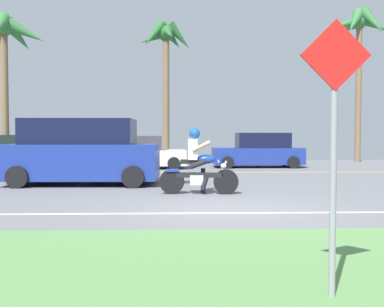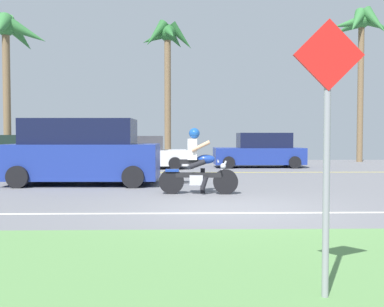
{
  "view_description": "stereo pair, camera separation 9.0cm",
  "coord_description": "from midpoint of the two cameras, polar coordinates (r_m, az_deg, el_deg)",
  "views": [
    {
      "loc": [
        -1.01,
        -8.83,
        1.5
      ],
      "look_at": [
        -0.62,
        3.7,
        0.98
      ],
      "focal_mm": 40.92,
      "sensor_mm": 36.0,
      "label": 1
    },
    {
      "loc": [
        -0.92,
        -8.83,
        1.5
      ],
      "look_at": [
        -0.62,
        3.7,
        0.98
      ],
      "focal_mm": 40.92,
      "sensor_mm": 36.0,
      "label": 2
    }
  ],
  "objects": [
    {
      "name": "lane_line_far",
      "position": [
        17.8,
        1.74,
        -2.47
      ],
      "size": [
        50.4,
        0.12,
        0.01
      ],
      "primitive_type": "cube",
      "color": "yellow",
      "rests_on": "ground"
    },
    {
      "name": "parked_car_0",
      "position": [
        24.05,
        -21.03,
        0.32
      ],
      "size": [
        4.52,
        2.07,
        1.54
      ],
      "color": "#2D663D",
      "rests_on": "ground"
    },
    {
      "name": "motorcyclist",
      "position": [
        11.18,
        0.98,
        -1.66
      ],
      "size": [
        2.03,
        0.66,
        1.7
      ],
      "color": "black",
      "rests_on": "ground"
    },
    {
      "name": "palm_tree_2",
      "position": [
        26.45,
        -23.05,
        13.69
      ],
      "size": [
        4.34,
        4.55,
        8.3
      ],
      "color": "brown",
      "rests_on": "ground"
    },
    {
      "name": "parked_car_2",
      "position": [
        20.97,
        8.98,
        0.29
      ],
      "size": [
        4.22,
        1.91,
        1.63
      ],
      "color": "navy",
      "rests_on": "ground"
    },
    {
      "name": "palm_tree_1",
      "position": [
        25.64,
        -3.11,
        13.65
      ],
      "size": [
        3.31,
        3.38,
        8.02
      ],
      "color": "brown",
      "rests_on": "ground"
    },
    {
      "name": "suv_nearby",
      "position": [
        13.84,
        -13.93,
        0.1
      ],
      "size": [
        4.8,
        2.25,
        2.01
      ],
      "color": "navy",
      "rests_on": "ground"
    },
    {
      "name": "lane_line_near",
      "position": [
        8.55,
        5.16,
        -7.73
      ],
      "size": [
        50.4,
        0.12,
        0.01
      ],
      "primitive_type": "cube",
      "color": "silver",
      "rests_on": "ground"
    },
    {
      "name": "ground",
      "position": [
        11.96,
        3.27,
        -4.95
      ],
      "size": [
        56.0,
        30.0,
        0.04
      ],
      "primitive_type": "cube",
      "color": "slate"
    },
    {
      "name": "street_sign",
      "position": [
        4.02,
        17.84,
        2.68
      ],
      "size": [
        0.62,
        0.06,
        2.51
      ],
      "color": "gray",
      "rests_on": "ground"
    },
    {
      "name": "parked_car_1",
      "position": [
        20.07,
        -6.54,
        0.04
      ],
      "size": [
        4.1,
        2.11,
        1.49
      ],
      "color": "silver",
      "rests_on": "ground"
    },
    {
      "name": "grass_median",
      "position": [
        5.04,
        10.02,
        -14.6
      ],
      "size": [
        56.0,
        3.8,
        0.06
      ],
      "primitive_type": "cube",
      "color": "#5B8C4C",
      "rests_on": "ground"
    },
    {
      "name": "palm_tree_0",
      "position": [
        27.44,
        21.24,
        14.39
      ],
      "size": [
        3.67,
        3.35,
        8.72
      ],
      "color": "brown",
      "rests_on": "ground"
    }
  ]
}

